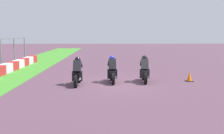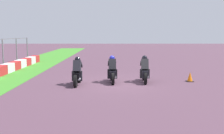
{
  "view_description": "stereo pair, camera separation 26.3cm",
  "coord_description": "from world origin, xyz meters",
  "px_view_note": "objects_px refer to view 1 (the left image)",
  "views": [
    {
      "loc": [
        -14.82,
        0.38,
        2.73
      ],
      "look_at": [
        0.06,
        0.07,
        0.9
      ],
      "focal_mm": 43.62,
      "sensor_mm": 36.0,
      "label": 1
    },
    {
      "loc": [
        -14.82,
        0.12,
        2.73
      ],
      "look_at": [
        0.06,
        0.07,
        0.9
      ],
      "focal_mm": 43.62,
      "sensor_mm": 36.0,
      "label": 2
    }
  ],
  "objects_px": {
    "traffic_cone": "(189,77)",
    "rider_lane_b": "(112,71)",
    "rider_lane_c": "(78,73)",
    "rider_lane_a": "(144,71)"
  },
  "relations": [
    {
      "from": "traffic_cone",
      "to": "rider_lane_b",
      "type": "bearing_deg",
      "value": 93.35
    },
    {
      "from": "rider_lane_b",
      "to": "traffic_cone",
      "type": "bearing_deg",
      "value": -89.51
    },
    {
      "from": "rider_lane_c",
      "to": "traffic_cone",
      "type": "relative_size",
      "value": 3.65
    },
    {
      "from": "rider_lane_b",
      "to": "rider_lane_c",
      "type": "xyz_separation_m",
      "value": [
        -0.72,
        1.86,
        0.0
      ]
    },
    {
      "from": "rider_lane_a",
      "to": "rider_lane_b",
      "type": "relative_size",
      "value": 1.0
    },
    {
      "from": "rider_lane_a",
      "to": "rider_lane_c",
      "type": "distance_m",
      "value": 3.78
    },
    {
      "from": "rider_lane_c",
      "to": "traffic_cone",
      "type": "height_order",
      "value": "rider_lane_c"
    },
    {
      "from": "rider_lane_b",
      "to": "traffic_cone",
      "type": "height_order",
      "value": "rider_lane_b"
    },
    {
      "from": "traffic_cone",
      "to": "rider_lane_c",
      "type": "bearing_deg",
      "value": 98.83
    },
    {
      "from": "rider_lane_a",
      "to": "rider_lane_c",
      "type": "height_order",
      "value": "same"
    }
  ]
}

